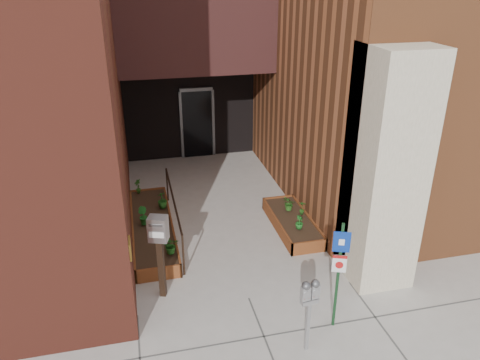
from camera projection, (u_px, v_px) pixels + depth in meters
ground at (249, 298)px, 8.54m from camera, size 80.00×80.00×0.00m
planter_left at (153, 229)px, 10.54m from camera, size 0.90×3.60×0.30m
planter_right at (292, 223)px, 10.77m from camera, size 0.80×2.20×0.30m
handrail at (173, 203)px, 10.35m from camera, size 0.04×3.34×0.90m
parking_meter at (310, 297)px, 6.99m from camera, size 0.30×0.15×1.31m
sign_post at (339, 265)px, 7.40m from camera, size 0.26×0.11×1.97m
payment_dropbox at (159, 240)px, 8.13m from camera, size 0.39×0.33×1.64m
shrub_left_a at (171, 245)px, 9.29m from camera, size 0.33×0.33×0.34m
shrub_left_b at (143, 216)px, 10.32m from camera, size 0.32×0.32×0.41m
shrub_left_c at (162, 200)px, 11.04m from camera, size 0.30×0.30×0.40m
shrub_left_d at (138, 186)px, 11.76m from camera, size 0.25×0.25×0.37m
shrub_right_a at (299, 222)px, 10.16m from camera, size 0.24×0.24×0.31m
shrub_right_b at (302, 208)px, 10.74m from camera, size 0.25×0.25×0.34m
shrub_right_c at (289, 204)px, 10.93m from camera, size 0.40×0.40×0.31m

